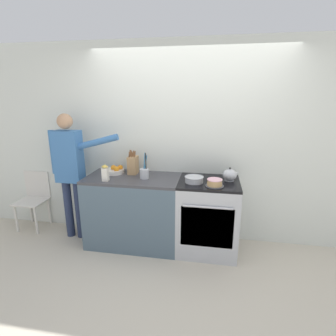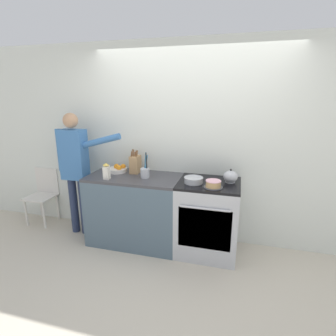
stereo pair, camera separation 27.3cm
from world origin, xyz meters
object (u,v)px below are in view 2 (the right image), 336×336
(knife_block, at_px, (135,164))
(fruit_bowl, at_px, (118,169))
(dining_chair, at_px, (44,192))
(layer_cake, at_px, (213,184))
(tea_kettle, at_px, (231,177))
(utensil_crock, at_px, (145,172))
(person_baker, at_px, (75,164))
(milk_carton, at_px, (107,171))
(stove_range, at_px, (207,218))
(mixing_bowl, at_px, (194,180))

(knife_block, distance_m, fruit_bowl, 0.26)
(dining_chair, bearing_deg, layer_cake, -10.44)
(layer_cake, xyz_separation_m, tea_kettle, (0.18, 0.24, 0.03))
(layer_cake, relative_size, knife_block, 0.67)
(dining_chair, bearing_deg, knife_block, -4.42)
(utensil_crock, height_order, person_baker, person_baker)
(tea_kettle, relative_size, person_baker, 0.12)
(tea_kettle, xyz_separation_m, utensil_crock, (-1.04, -0.10, -0.00))
(milk_carton, bearing_deg, tea_kettle, 10.44)
(stove_range, distance_m, mixing_bowl, 0.53)
(tea_kettle, xyz_separation_m, person_baker, (-2.07, -0.06, 0.03))
(dining_chair, bearing_deg, fruit_bowl, -6.10)
(stove_range, bearing_deg, mixing_bowl, -158.58)
(stove_range, height_order, utensil_crock, utensil_crock)
(tea_kettle, bearing_deg, utensil_crock, -174.71)
(utensil_crock, xyz_separation_m, dining_chair, (-1.77, 0.24, -0.52))
(tea_kettle, distance_m, fruit_bowl, 1.49)
(mixing_bowl, bearing_deg, knife_block, 164.89)
(utensil_crock, bearing_deg, fruit_bowl, 161.64)
(stove_range, distance_m, tea_kettle, 0.59)
(milk_carton, height_order, person_baker, person_baker)
(knife_block, bearing_deg, fruit_bowl, -173.30)
(mixing_bowl, distance_m, person_baker, 1.65)
(utensil_crock, bearing_deg, tea_kettle, 5.29)
(stove_range, xyz_separation_m, layer_cake, (0.06, -0.17, 0.50))
(mixing_bowl, relative_size, person_baker, 0.13)
(utensil_crock, distance_m, person_baker, 1.02)
(tea_kettle, relative_size, milk_carton, 0.99)
(layer_cake, bearing_deg, tea_kettle, 53.50)
(fruit_bowl, bearing_deg, knife_block, 6.70)
(fruit_bowl, height_order, person_baker, person_baker)
(knife_block, distance_m, dining_chair, 1.67)
(tea_kettle, relative_size, mixing_bowl, 0.89)
(mixing_bowl, bearing_deg, milk_carton, -172.96)
(layer_cake, distance_m, fruit_bowl, 1.34)
(person_baker, bearing_deg, layer_cake, -6.34)
(layer_cake, xyz_separation_m, milk_carton, (-1.30, -0.03, 0.06))
(layer_cake, distance_m, knife_block, 1.12)
(mixing_bowl, relative_size, knife_block, 0.72)
(milk_carton, xyz_separation_m, dining_chair, (-1.33, 0.42, -0.55))
(knife_block, distance_m, person_baker, 0.83)
(person_baker, xyz_separation_m, dining_chair, (-0.75, 0.20, -0.55))
(stove_range, bearing_deg, tea_kettle, 16.64)
(tea_kettle, bearing_deg, fruit_bowl, 178.01)
(milk_carton, bearing_deg, layer_cake, 1.35)
(dining_chair, bearing_deg, tea_kettle, -5.03)
(dining_chair, bearing_deg, stove_range, -6.92)
(tea_kettle, distance_m, knife_block, 1.25)
(person_baker, bearing_deg, mixing_bowl, -3.69)
(fruit_bowl, bearing_deg, utensil_crock, -18.36)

